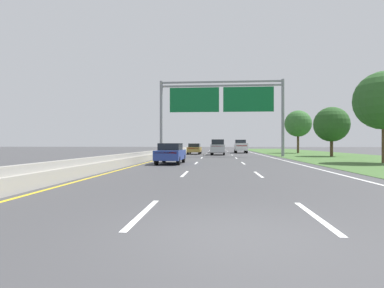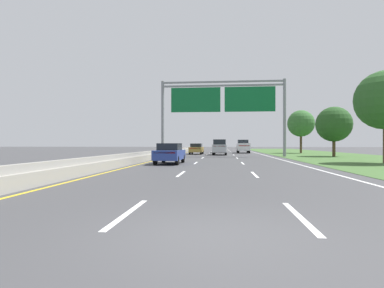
{
  "view_description": "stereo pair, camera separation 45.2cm",
  "coord_description": "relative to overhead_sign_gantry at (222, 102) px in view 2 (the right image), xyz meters",
  "views": [
    {
      "loc": [
        -0.22,
        -5.26,
        1.54
      ],
      "look_at": [
        -2.43,
        22.44,
        1.51
      ],
      "focal_mm": 29.14,
      "sensor_mm": 36.0,
      "label": 1
    },
    {
      "loc": [
        0.22,
        -5.22,
        1.54
      ],
      "look_at": [
        -2.43,
        22.44,
        1.51
      ],
      "focal_mm": 29.14,
      "sensor_mm": 36.0,
      "label": 2
    }
  ],
  "objects": [
    {
      "name": "ground_plane",
      "position": [
        -0.3,
        2.45,
        -6.55
      ],
      "size": [
        220.0,
        220.0,
        0.0
      ],
      "primitive_type": "plane",
      "color": "#3D3D3F"
    },
    {
      "name": "lane_striping",
      "position": [
        -0.3,
        1.99,
        -6.54
      ],
      "size": [
        11.96,
        106.0,
        0.01
      ],
      "color": "white",
      "rests_on": "ground"
    },
    {
      "name": "grass_verge_right",
      "position": [
        13.65,
        2.45,
        -6.54
      ],
      "size": [
        14.0,
        110.0,
        0.02
      ],
      "primitive_type": "cube",
      "color": "#3D602D",
      "rests_on": "ground"
    },
    {
      "name": "median_barrier_concrete",
      "position": [
        -6.9,
        2.45,
        -6.19
      ],
      "size": [
        0.6,
        110.0,
        0.85
      ],
      "color": "#99968E",
      "rests_on": "ground"
    },
    {
      "name": "overhead_sign_gantry",
      "position": [
        0.0,
        0.0,
        0.0
      ],
      "size": [
        15.06,
        0.42,
        9.26
      ],
      "color": "gray",
      "rests_on": "ground"
    },
    {
      "name": "pickup_truck_white",
      "position": [
        3.44,
        14.5,
        -5.47
      ],
      "size": [
        2.06,
        5.42,
        2.2
      ],
      "rotation": [
        0.0,
        0.0,
        1.56
      ],
      "color": "silver",
      "rests_on": "ground"
    },
    {
      "name": "car_blue_left_lane_sedan",
      "position": [
        -4.05,
        -14.16,
        -5.73
      ],
      "size": [
        1.9,
        4.43,
        1.57
      ],
      "rotation": [
        0.0,
        0.0,
        1.55
      ],
      "color": "navy",
      "rests_on": "ground"
    },
    {
      "name": "car_silver_centre_lane_suv",
      "position": [
        -0.36,
        5.14,
        -5.45
      ],
      "size": [
        2.02,
        4.75,
        2.11
      ],
      "rotation": [
        0.0,
        0.0,
        1.54
      ],
      "color": "#B2B5BA",
      "rests_on": "ground"
    },
    {
      "name": "car_black_centre_lane_suv",
      "position": [
        -0.26,
        16.91,
        -5.45
      ],
      "size": [
        1.96,
        4.72,
        2.11
      ],
      "rotation": [
        0.0,
        0.0,
        1.58
      ],
      "color": "black",
      "rests_on": "ground"
    },
    {
      "name": "car_gold_left_lane_sedan",
      "position": [
        -3.78,
        7.64,
        -5.73
      ],
      "size": [
        1.91,
        4.44,
        1.57
      ],
      "rotation": [
        0.0,
        0.0,
        1.55
      ],
      "color": "#A38438",
      "rests_on": "ground"
    },
    {
      "name": "roadside_tree_mid",
      "position": [
        13.31,
        1.0,
        -2.67
      ],
      "size": [
        4.2,
        4.2,
        5.99
      ],
      "color": "#4C3823",
      "rests_on": "ground"
    },
    {
      "name": "roadside_tree_far",
      "position": [
        12.7,
        14.15,
        -1.73
      ],
      "size": [
        4.3,
        4.3,
        6.98
      ],
      "color": "#4C3823",
      "rests_on": "ground"
    }
  ]
}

